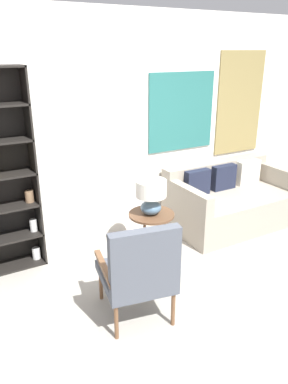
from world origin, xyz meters
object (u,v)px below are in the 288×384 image
(table_lamp, at_px, (151,194))
(couch, at_px, (230,202))
(side_table, at_px, (151,218))
(armchair, at_px, (140,269))

(table_lamp, bearing_deg, couch, 10.04)
(couch, distance_m, table_lamp, 1.49)
(side_table, bearing_deg, table_lamp, -160.21)
(couch, height_order, table_lamp, table_lamp)
(armchair, height_order, side_table, armchair)
(couch, height_order, side_table, couch)
(armchair, distance_m, table_lamp, 1.14)
(armchair, bearing_deg, couch, 29.47)
(side_table, bearing_deg, armchair, -125.66)
(armchair, bearing_deg, side_table, 54.34)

